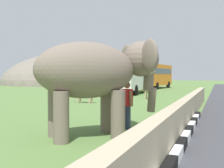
{
  "coord_description": "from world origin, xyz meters",
  "views": [
    {
      "loc": [
        -4.97,
        2.93,
        1.85
      ],
      "look_at": [
        2.85,
        6.04,
        1.6
      ],
      "focal_mm": 43.11,
      "sensor_mm": 36.0,
      "label": 1
    }
  ],
  "objects_px": {
    "bus_white": "(132,74)",
    "cow_mid": "(148,88)",
    "cow_near": "(84,90)",
    "bus_orange": "(155,74)",
    "person_handler": "(127,103)",
    "elephant": "(98,72)"
  },
  "relations": [
    {
      "from": "bus_white",
      "to": "cow_mid",
      "type": "relative_size",
      "value": 4.7
    },
    {
      "from": "cow_near",
      "to": "bus_orange",
      "type": "bearing_deg",
      "value": 0.46
    },
    {
      "from": "person_handler",
      "to": "cow_mid",
      "type": "height_order",
      "value": "person_handler"
    },
    {
      "from": "bus_white",
      "to": "cow_near",
      "type": "height_order",
      "value": "bus_white"
    },
    {
      "from": "person_handler",
      "to": "cow_mid",
      "type": "relative_size",
      "value": 0.86
    },
    {
      "from": "bus_orange",
      "to": "elephant",
      "type": "bearing_deg",
      "value": -170.58
    },
    {
      "from": "elephant",
      "to": "cow_mid",
      "type": "bearing_deg",
      "value": 7.57
    },
    {
      "from": "bus_orange",
      "to": "cow_near",
      "type": "distance_m",
      "value": 23.01
    },
    {
      "from": "bus_white",
      "to": "elephant",
      "type": "bearing_deg",
      "value": -165.68
    },
    {
      "from": "cow_near",
      "to": "cow_mid",
      "type": "height_order",
      "value": "same"
    },
    {
      "from": "elephant",
      "to": "cow_near",
      "type": "distance_m",
      "value": 10.27
    },
    {
      "from": "elephant",
      "to": "bus_white",
      "type": "xyz_separation_m",
      "value": [
        19.77,
        5.05,
        0.11
      ]
    },
    {
      "from": "bus_white",
      "to": "cow_mid",
      "type": "bearing_deg",
      "value": -152.11
    },
    {
      "from": "person_handler",
      "to": "bus_white",
      "type": "bearing_deg",
      "value": 16.76
    },
    {
      "from": "elephant",
      "to": "cow_near",
      "type": "relative_size",
      "value": 2.04
    },
    {
      "from": "bus_orange",
      "to": "cow_mid",
      "type": "distance_m",
      "value": 18.52
    },
    {
      "from": "person_handler",
      "to": "bus_orange",
      "type": "distance_m",
      "value": 31.04
    },
    {
      "from": "bus_orange",
      "to": "cow_near",
      "type": "relative_size",
      "value": 4.66
    },
    {
      "from": "bus_orange",
      "to": "bus_white",
      "type": "bearing_deg",
      "value": -178.9
    },
    {
      "from": "cow_mid",
      "to": "person_handler",
      "type": "bearing_deg",
      "value": -169.34
    },
    {
      "from": "bus_white",
      "to": "bus_orange",
      "type": "xyz_separation_m",
      "value": [
        12.05,
        0.23,
        -0.0
      ]
    },
    {
      "from": "elephant",
      "to": "bus_white",
      "type": "distance_m",
      "value": 20.41
    }
  ]
}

